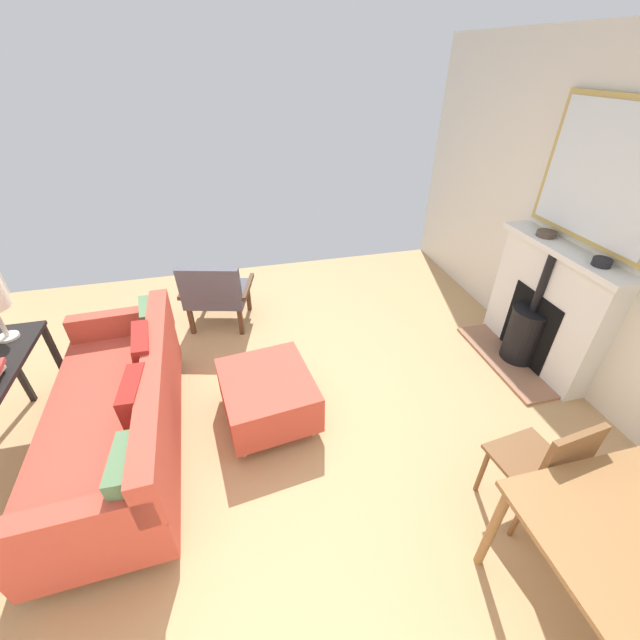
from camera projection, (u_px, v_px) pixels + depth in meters
name	position (u px, v px, depth m)	size (l,w,h in m)	color
ground_plane	(256.00, 408.00, 3.29)	(5.60, 5.24, 0.01)	tan
wall_left	(599.00, 226.00, 3.09)	(0.12, 5.24, 2.65)	beige
fireplace	(541.00, 313.00, 3.55)	(0.54, 1.27, 1.15)	#93664C
mirror_over_mantel	(605.00, 174.00, 2.89)	(0.04, 1.13, 1.02)	tan
mantel_bowl_near	(547.00, 233.00, 3.38)	(0.16, 0.16, 0.04)	#47382D
mantel_bowl_far	(602.00, 262.00, 2.91)	(0.13, 0.13, 0.06)	black
sofa	(121.00, 415.00, 2.75)	(0.91, 1.94, 0.84)	#B2B2B7
ottoman	(268.00, 394.00, 3.07)	(0.75, 0.81, 0.42)	#B2B2B7
armchair_accent	(216.00, 291.00, 4.04)	(0.79, 0.71, 0.77)	#4C3321
dining_table	(627.00, 541.00, 1.79)	(0.93, 0.70, 0.73)	olive
dining_chair_near_fireplace	(546.00, 465.00, 2.24)	(0.44, 0.44, 0.87)	brown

